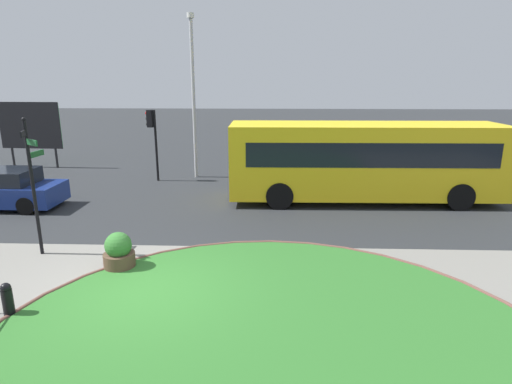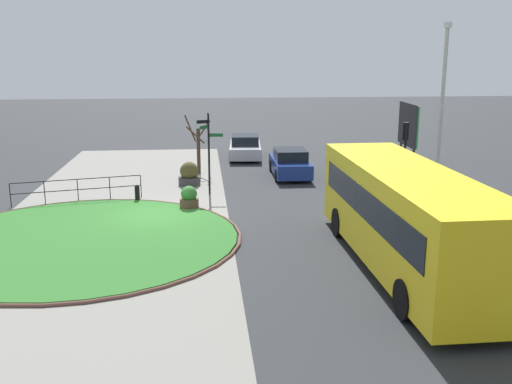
% 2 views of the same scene
% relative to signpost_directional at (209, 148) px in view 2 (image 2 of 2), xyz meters
% --- Properties ---
extents(ground, '(120.00, 120.00, 0.00)m').
position_rel_signpost_directional_xyz_m(ground, '(3.43, -2.09, -2.13)').
color(ground, '#282B2D').
extents(sidewalk_paving, '(32.00, 8.78, 0.02)m').
position_rel_signpost_directional_xyz_m(sidewalk_paving, '(3.43, -3.70, -2.12)').
color(sidewalk_paving, gray).
rests_on(sidewalk_paving, ground).
extents(grass_island, '(10.54, 10.54, 0.10)m').
position_rel_signpost_directional_xyz_m(grass_island, '(6.22, -4.39, -2.08)').
color(grass_island, '#2D6B28').
rests_on(grass_island, ground).
extents(grass_kerb_ring, '(10.85, 10.85, 0.11)m').
position_rel_signpost_directional_xyz_m(grass_kerb_ring, '(6.22, -4.39, -2.07)').
color(grass_kerb_ring, brown).
rests_on(grass_kerb_ring, ground).
extents(signpost_directional, '(0.53, 1.16, 3.70)m').
position_rel_signpost_directional_xyz_m(signpost_directional, '(0.00, 0.00, 0.00)').
color(signpost_directional, black).
rests_on(signpost_directional, ground).
extents(bollard_foreground, '(0.21, 0.21, 0.75)m').
position_rel_signpost_directional_xyz_m(bollard_foreground, '(0.98, -3.12, -1.74)').
color(bollard_foreground, black).
rests_on(bollard_foreground, ground).
extents(railing_grass_edge, '(1.25, 5.26, 1.02)m').
position_rel_signpost_directional_xyz_m(railing_grass_edge, '(0.84, -5.64, -1.46)').
color(railing_grass_edge, black).
rests_on(railing_grass_edge, ground).
extents(bus_yellow, '(10.25, 2.73, 2.99)m').
position_rel_signpost_directional_xyz_m(bus_yellow, '(9.74, 5.63, -0.51)').
color(bus_yellow, yellow).
rests_on(bus_yellow, ground).
extents(car_near_lane, '(4.62, 2.14, 1.41)m').
position_rel_signpost_directional_xyz_m(car_near_lane, '(-9.25, 2.31, -1.48)').
color(car_near_lane, '#B7B7BC').
rests_on(car_near_lane, ground).
extents(car_far_lane, '(4.16, 1.86, 1.44)m').
position_rel_signpost_directional_xyz_m(car_far_lane, '(-3.62, 4.22, -1.45)').
color(car_far_lane, navy).
rests_on(car_far_lane, ground).
extents(traffic_light_near, '(0.49, 0.31, 3.27)m').
position_rel_signpost_directional_xyz_m(traffic_light_near, '(0.74, 8.71, 0.28)').
color(traffic_light_near, black).
rests_on(traffic_light_near, ground).
extents(lamppost_tall, '(0.32, 0.32, 7.45)m').
position_rel_signpost_directional_xyz_m(lamppost_tall, '(2.55, 9.52, 1.89)').
color(lamppost_tall, '#B7B7BC').
rests_on(lamppost_tall, ground).
extents(billboard_left, '(3.35, 0.30, 3.47)m').
position_rel_signpost_directional_xyz_m(billboard_left, '(-6.52, 11.47, 0.07)').
color(billboard_left, black).
rests_on(billboard_left, ground).
extents(planter_near_signpost, '(1.05, 1.05, 1.15)m').
position_rel_signpost_directional_xyz_m(planter_near_signpost, '(-1.99, -0.94, -1.62)').
color(planter_near_signpost, '#383838').
rests_on(planter_near_signpost, ground).
extents(planter_kerbside, '(0.77, 0.77, 0.98)m').
position_rel_signpost_directional_xyz_m(planter_kerbside, '(2.43, -0.87, -1.68)').
color(planter_kerbside, brown).
rests_on(planter_kerbside, ground).
extents(street_tree_bare, '(1.40, 1.40, 3.10)m').
position_rel_signpost_directional_xyz_m(street_tree_bare, '(-4.71, -0.47, -0.56)').
color(street_tree_bare, '#423323').
rests_on(street_tree_bare, ground).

